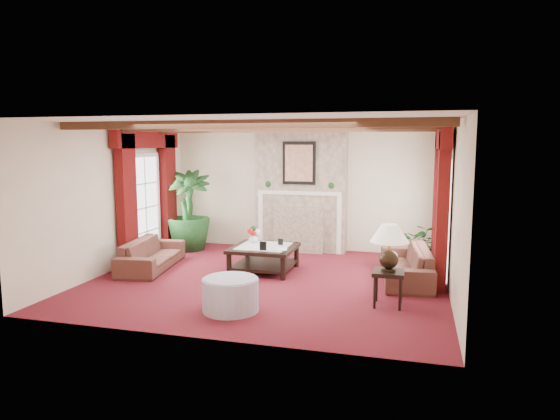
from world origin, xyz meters
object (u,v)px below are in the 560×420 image
(coffee_table, at_px, (264,259))
(ottoman, at_px, (230,295))
(sofa_right, at_px, (406,258))
(potted_palm, at_px, (188,228))
(sofa_left, at_px, (151,249))
(side_table, at_px, (388,288))

(coffee_table, xyz_separation_m, ottoman, (0.19, -2.25, -0.00))
(sofa_right, bearing_deg, ottoman, -51.55)
(sofa_right, distance_m, potted_palm, 4.94)
(sofa_left, relative_size, side_table, 3.71)
(potted_palm, distance_m, coffee_table, 2.61)
(potted_palm, height_order, coffee_table, potted_palm)
(potted_palm, bearing_deg, sofa_left, -88.04)
(coffee_table, xyz_separation_m, side_table, (2.34, -1.43, 0.03))
(sofa_right, distance_m, coffee_table, 2.57)
(side_table, bearing_deg, sofa_right, 81.55)
(sofa_left, xyz_separation_m, sofa_right, (4.70, 0.41, 0.02))
(side_table, bearing_deg, coffee_table, 148.57)
(sofa_right, relative_size, side_table, 3.87)
(side_table, bearing_deg, ottoman, -159.08)
(potted_palm, distance_m, side_table, 5.34)
(side_table, height_order, ottoman, side_table)
(sofa_right, relative_size, coffee_table, 1.77)
(coffee_table, bearing_deg, sofa_right, 1.45)
(potted_palm, relative_size, ottoman, 2.49)
(sofa_left, relative_size, potted_palm, 0.97)
(potted_palm, xyz_separation_m, side_table, (4.54, -2.81, -0.24))
(sofa_right, height_order, coffee_table, sofa_right)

